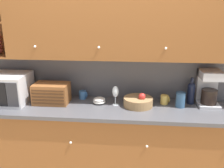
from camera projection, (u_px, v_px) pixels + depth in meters
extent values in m
plane|color=tan|center=(114.00, 162.00, 3.27)|extent=(24.00, 24.00, 0.00)
cube|color=silver|center=(114.00, 65.00, 2.92)|extent=(5.48, 0.06, 2.60)
cube|color=brown|center=(111.00, 145.00, 2.85)|extent=(3.08, 0.61, 0.88)
cube|color=#4C4C51|center=(111.00, 109.00, 2.70)|extent=(3.10, 0.64, 0.04)
sphere|color=white|center=(71.00, 143.00, 2.53)|extent=(0.03, 0.03, 0.03)
sphere|color=white|center=(147.00, 146.00, 2.46)|extent=(0.03, 0.03, 0.03)
cube|color=#4C4C51|center=(114.00, 77.00, 2.92)|extent=(3.08, 0.01, 0.50)
cube|color=brown|center=(133.00, 21.00, 2.56)|extent=(2.66, 0.33, 0.79)
sphere|color=white|center=(35.00, 46.00, 2.56)|extent=(0.03, 0.03, 0.03)
sphere|color=white|center=(99.00, 47.00, 2.51)|extent=(0.03, 0.03, 0.03)
sphere|color=white|center=(166.00, 48.00, 2.45)|extent=(0.03, 0.03, 0.03)
cube|color=silver|center=(5.00, 88.00, 2.79)|extent=(0.53, 0.41, 0.33)
cube|color=#2D2D33|center=(12.00, 95.00, 2.58)|extent=(0.12, 0.01, 0.26)
cube|color=brown|center=(52.00, 93.00, 2.78)|extent=(0.38, 0.25, 0.22)
cube|color=#4B2C16|center=(48.00, 103.00, 2.68)|extent=(0.35, 0.01, 0.02)
cube|color=#4B2C16|center=(48.00, 100.00, 2.67)|extent=(0.35, 0.01, 0.02)
cube|color=#4B2C16|center=(48.00, 97.00, 2.66)|extent=(0.35, 0.01, 0.02)
cube|color=#4B2C16|center=(47.00, 94.00, 2.65)|extent=(0.35, 0.01, 0.02)
cube|color=#4B2C16|center=(47.00, 91.00, 2.64)|extent=(0.35, 0.01, 0.02)
cylinder|color=#38669E|center=(83.00, 95.00, 2.92)|extent=(0.08, 0.08, 0.10)
torus|color=#38669E|center=(87.00, 95.00, 2.92)|extent=(0.01, 0.07, 0.07)
ellipsoid|color=silver|center=(99.00, 101.00, 2.79)|extent=(0.14, 0.14, 0.04)
ellipsoid|color=silver|center=(99.00, 99.00, 2.78)|extent=(0.13, 0.13, 0.04)
cylinder|color=silver|center=(115.00, 105.00, 2.75)|extent=(0.07, 0.07, 0.01)
cylinder|color=silver|center=(115.00, 101.00, 2.74)|extent=(0.01, 0.01, 0.09)
ellipsoid|color=silver|center=(115.00, 92.00, 2.70)|extent=(0.07, 0.07, 0.13)
cylinder|color=#937047|center=(138.00, 102.00, 2.71)|extent=(0.32, 0.32, 0.10)
sphere|color=red|center=(142.00, 97.00, 2.66)|extent=(0.08, 0.08, 0.08)
cylinder|color=gold|center=(164.00, 100.00, 2.77)|extent=(0.09, 0.09, 0.10)
torus|color=gold|center=(169.00, 100.00, 2.76)|extent=(0.01, 0.07, 0.07)
cylinder|color=#33567A|center=(180.00, 100.00, 2.67)|extent=(0.10, 0.10, 0.15)
cylinder|color=navy|center=(181.00, 93.00, 2.65)|extent=(0.11, 0.11, 0.01)
cylinder|color=black|center=(191.00, 95.00, 2.76)|extent=(0.08, 0.08, 0.20)
sphere|color=black|center=(192.00, 86.00, 2.73)|extent=(0.08, 0.08, 0.08)
cylinder|color=black|center=(192.00, 81.00, 2.72)|extent=(0.03, 0.03, 0.07)
cube|color=#B7B7BC|center=(207.00, 104.00, 2.73)|extent=(0.22, 0.27, 0.03)
cylinder|color=black|center=(209.00, 97.00, 2.69)|extent=(0.17, 0.17, 0.16)
cube|color=#B7B7BC|center=(207.00, 86.00, 2.78)|extent=(0.22, 0.06, 0.39)
cube|color=#B7B7BC|center=(211.00, 75.00, 2.64)|extent=(0.22, 0.27, 0.09)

